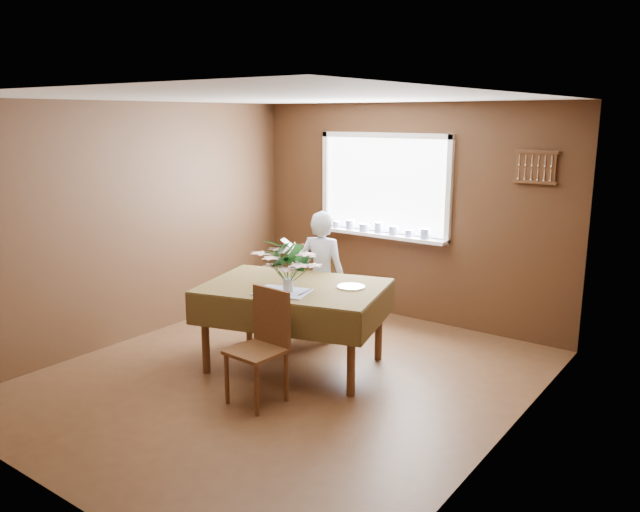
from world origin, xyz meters
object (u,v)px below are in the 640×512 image
Objects in this scene: chair_near at (263,341)px; flower_bouquet at (288,262)px; dining_table at (294,295)px; seated_woman at (322,277)px; chair_far at (324,287)px.

flower_bouquet is (-0.13, 0.51, 0.56)m from chair_near.
dining_table is 0.76m from seated_woman.
chair_near is at bearing -75.23° from flower_bouquet.
flower_bouquet is at bearing 98.03° from seated_woman.
chair_far reaches higher than chair_near.
chair_near is 0.68× the size of seated_woman.
flower_bouquet is (0.39, -1.08, 0.53)m from chair_far.
seated_woman is 2.82× the size of flower_bouquet.
dining_table is at bearing 111.84° from chair_near.
seated_woman is at bearing 90.00° from dining_table.
seated_woman is at bearing 119.09° from chair_far.
chair_far is 2.04× the size of flower_bouquet.
seated_woman is (0.07, -0.13, 0.15)m from chair_far.
dining_table is at bearing 116.51° from flower_bouquet.
flower_bouquet reaches higher than dining_table.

